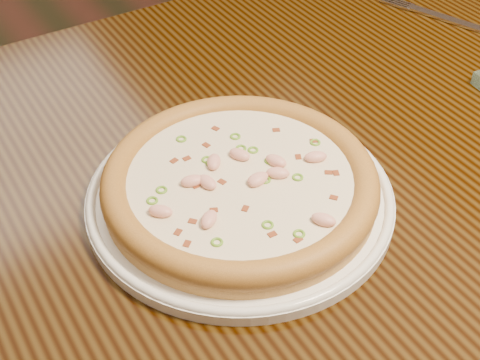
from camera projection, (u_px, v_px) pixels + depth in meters
ground at (126, 239)px, 1.69m from camera, size 9.00×9.00×0.00m
hero_table at (300, 201)px, 0.85m from camera, size 1.20×0.80×0.75m
plate at (240, 195)px, 0.70m from camera, size 0.32×0.32×0.02m
pizza at (240, 182)px, 0.68m from camera, size 0.28×0.28×0.03m
fork at (438, 16)px, 1.00m from camera, size 0.08×0.17×0.00m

